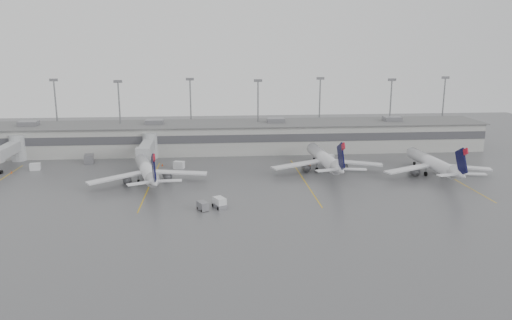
{
  "coord_description": "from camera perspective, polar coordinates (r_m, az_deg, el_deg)",
  "views": [
    {
      "loc": [
        -2.88,
        -85.58,
        30.93
      ],
      "look_at": [
        6.37,
        24.0,
        5.0
      ],
      "focal_mm": 35.0,
      "sensor_mm": 36.0,
      "label": 1
    }
  ],
  "objects": [
    {
      "name": "cone_c",
      "position": [
        128.67,
        6.2,
        -0.58
      ],
      "size": [
        0.39,
        0.39,
        0.62
      ],
      "primitive_type": "cone",
      "color": "#FD4D05",
      "rests_on": "ground"
    },
    {
      "name": "jet_bridge_right",
      "position": [
        135.22,
        -12.22,
        1.42
      ],
      "size": [
        4.0,
        17.2,
        7.0
      ],
      "color": "#9D9FA2",
      "rests_on": "ground"
    },
    {
      "name": "cone_b",
      "position": [
        130.45,
        -10.66,
        -0.53
      ],
      "size": [
        0.42,
        0.42,
        0.66
      ],
      "primitive_type": "cone",
      "color": "#FD4D05",
      "rests_on": "ground"
    },
    {
      "name": "cone_d",
      "position": [
        134.81,
        18.29,
        -0.5
      ],
      "size": [
        0.5,
        0.5,
        0.8
      ],
      "primitive_type": "cone",
      "color": "#FD4D05",
      "rests_on": "ground"
    },
    {
      "name": "gse_uld_a",
      "position": [
        135.67,
        -23.93,
        -0.7
      ],
      "size": [
        2.64,
        1.97,
        1.72
      ],
      "primitive_type": "cube",
      "rotation": [
        0.0,
        0.0,
        0.15
      ],
      "color": "silver",
      "rests_on": "ground"
    },
    {
      "name": "gse_loader",
      "position": [
        138.3,
        -18.54,
        0.12
      ],
      "size": [
        2.79,
        3.91,
        2.25
      ],
      "primitive_type": "cube",
      "rotation": [
        0.0,
        0.0,
        0.16
      ],
      "color": "slate",
      "rests_on": "ground"
    },
    {
      "name": "ground",
      "position": [
        91.05,
        -2.75,
        -6.61
      ],
      "size": [
        260.0,
        260.0,
        0.0
      ],
      "primitive_type": "plane",
      "color": "#515153",
      "rests_on": "ground"
    },
    {
      "name": "jet_mid_right",
      "position": [
        123.6,
        7.89,
        0.14
      ],
      "size": [
        27.74,
        31.14,
        10.07
      ],
      "rotation": [
        0.0,
        0.0,
        0.05
      ],
      "color": "silver",
      "rests_on": "ground"
    },
    {
      "name": "terminal",
      "position": [
        146.06,
        -3.62,
        2.68
      ],
      "size": [
        152.0,
        17.0,
        9.45
      ],
      "color": "#A9A9A4",
      "rests_on": "ground"
    },
    {
      "name": "gse_uld_b",
      "position": [
        126.99,
        -8.8,
        -0.57
      ],
      "size": [
        2.97,
        2.41,
        1.82
      ],
      "primitive_type": "cube",
      "rotation": [
        0.0,
        0.0,
        -0.3
      ],
      "color": "silver",
      "rests_on": "ground"
    },
    {
      "name": "jet_far_right",
      "position": [
        125.95,
        19.64,
        -0.34
      ],
      "size": [
        26.4,
        29.63,
        9.58
      ],
      "rotation": [
        0.0,
        0.0,
        0.04
      ],
      "color": "silver",
      "rests_on": "ground"
    },
    {
      "name": "light_masts",
      "position": [
        150.55,
        -3.71,
        6.03
      ],
      "size": [
        142.4,
        8.0,
        20.6
      ],
      "color": "gray",
      "rests_on": "ground"
    },
    {
      "name": "cone_a",
      "position": [
        134.91,
        -26.17,
        -1.24
      ],
      "size": [
        0.38,
        0.38,
        0.61
      ],
      "primitive_type": "cone",
      "color": "#FD4D05",
      "rests_on": "ground"
    },
    {
      "name": "stand_markings",
      "position": [
        113.9,
        -3.2,
        -2.51
      ],
      "size": [
        105.25,
        40.0,
        0.01
      ],
      "color": "gold",
      "rests_on": "ground"
    },
    {
      "name": "gse_uld_c",
      "position": [
        134.02,
        8.3,
        0.2
      ],
      "size": [
        2.72,
        1.83,
        1.91
      ],
      "primitive_type": "cube",
      "rotation": [
        0.0,
        0.0,
        0.01
      ],
      "color": "silver",
      "rests_on": "ground"
    },
    {
      "name": "jet_bridge_left",
      "position": [
        144.02,
        -26.16,
        1.06
      ],
      "size": [
        4.0,
        17.2,
        7.0
      ],
      "color": "#9D9FA2",
      "rests_on": "ground"
    },
    {
      "name": "baggage_tug",
      "position": [
        96.3,
        -4.18,
        -5.01
      ],
      "size": [
        3.11,
        3.68,
        2.03
      ],
      "rotation": [
        0.0,
        0.0,
        0.45
      ],
      "color": "silver",
      "rests_on": "ground"
    },
    {
      "name": "jet_mid_left",
      "position": [
        114.83,
        -12.34,
        -1.12
      ],
      "size": [
        25.91,
        29.4,
        9.69
      ],
      "rotation": [
        0.0,
        0.0,
        0.25
      ],
      "color": "silver",
      "rests_on": "ground"
    },
    {
      "name": "baggage_cart",
      "position": [
        95.17,
        -6.1,
        -5.23
      ],
      "size": [
        2.45,
        2.95,
        1.65
      ],
      "rotation": [
        0.0,
        0.0,
        0.45
      ],
      "color": "slate",
      "rests_on": "ground"
    }
  ]
}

